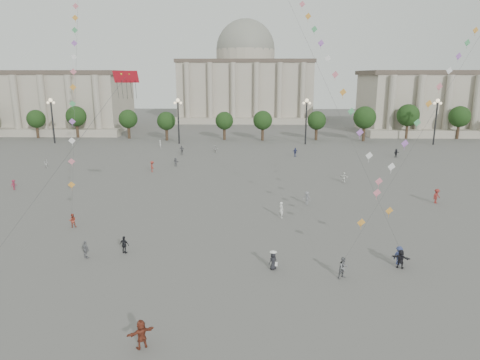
{
  "coord_description": "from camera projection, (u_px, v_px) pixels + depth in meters",
  "views": [
    {
      "loc": [
        2.03,
        -30.64,
        15.86
      ],
      "look_at": [
        0.97,
        12.0,
        5.39
      ],
      "focal_mm": 32.0,
      "sensor_mm": 36.0,
      "label": 1
    }
  ],
  "objects": [
    {
      "name": "person_crowd_13",
      "position": [
        281.0,
        210.0,
        48.69
      ],
      "size": [
        0.72,
        0.82,
        1.89
      ],
      "primitive_type": "imported",
      "rotation": [
        0.0,
        0.0,
        2.06
      ],
      "color": "white",
      "rests_on": "ground"
    },
    {
      "name": "lamp_post_far_east",
      "position": [
        437.0,
        113.0,
        98.7
      ],
      "size": [
        2.0,
        0.9,
        10.65
      ],
      "color": "#262628",
      "rests_on": "ground"
    },
    {
      "name": "person_crowd_10",
      "position": [
        160.0,
        144.0,
        95.81
      ],
      "size": [
        0.71,
        0.77,
        1.77
      ],
      "primitive_type": "imported",
      "rotation": [
        0.0,
        0.0,
        2.16
      ],
      "color": "silver",
      "rests_on": "ground"
    },
    {
      "name": "person_crowd_1",
      "position": [
        46.0,
        164.0,
        75.03
      ],
      "size": [
        0.95,
        0.87,
        1.57
      ],
      "primitive_type": "imported",
      "rotation": [
        0.0,
        0.0,
        2.7
      ],
      "color": "beige",
      "rests_on": "ground"
    },
    {
      "name": "lamp_post_far_west",
      "position": [
        52.0,
        112.0,
        100.88
      ],
      "size": [
        2.0,
        0.9,
        10.65
      ],
      "color": "#262628",
      "rests_on": "ground"
    },
    {
      "name": "tourist_1",
      "position": [
        124.0,
        245.0,
        38.98
      ],
      "size": [
        1.03,
        0.68,
        1.63
      ],
      "primitive_type": "imported",
      "rotation": [
        0.0,
        0.0,
        2.82
      ],
      "color": "black",
      "rests_on": "ground"
    },
    {
      "name": "lamp_post_mid_east",
      "position": [
        306.0,
        113.0,
        99.43
      ],
      "size": [
        2.0,
        0.9,
        10.65
      ],
      "color": "#262628",
      "rests_on": "ground"
    },
    {
      "name": "tourist_3",
      "position": [
        86.0,
        250.0,
        37.93
      ],
      "size": [
        1.01,
        0.86,
        1.62
      ],
      "primitive_type": "imported",
      "rotation": [
        0.0,
        0.0,
        2.55
      ],
      "color": "slate",
      "rests_on": "ground"
    },
    {
      "name": "person_crowd_3",
      "position": [
        401.0,
        259.0,
        35.97
      ],
      "size": [
        1.59,
        1.08,
        1.64
      ],
      "primitive_type": "imported",
      "rotation": [
        0.0,
        0.0,
        2.71
      ],
      "color": "black",
      "rests_on": "ground"
    },
    {
      "name": "hall_central",
      "position": [
        245.0,
        80.0,
        155.65
      ],
      "size": [
        48.3,
        34.3,
        35.5
      ],
      "color": "#A9A08D",
      "rests_on": "ground"
    },
    {
      "name": "person_crowd_6",
      "position": [
        307.0,
        198.0,
        53.78
      ],
      "size": [
        1.25,
        1.11,
        1.68
      ],
      "primitive_type": "imported",
      "rotation": [
        0.0,
        0.0,
        5.72
      ],
      "color": "slate",
      "rests_on": "ground"
    },
    {
      "name": "kite_train_east",
      "position": [
        475.0,
        36.0,
        49.77
      ],
      "size": [
        34.63,
        39.13,
        63.78
      ],
      "color": "#3F3F3F",
      "rests_on": "ground"
    },
    {
      "name": "person_crowd_4",
      "position": [
        215.0,
        149.0,
        90.02
      ],
      "size": [
        1.5,
        0.96,
        1.55
      ],
      "primitive_type": "imported",
      "rotation": [
        0.0,
        0.0,
        3.53
      ],
      "color": "#AFAFAB",
      "rests_on": "ground"
    },
    {
      "name": "person_crowd_9",
      "position": [
        396.0,
        153.0,
        84.89
      ],
      "size": [
        1.53,
        1.33,
        1.67
      ],
      "primitive_type": "imported",
      "rotation": [
        0.0,
        0.0,
        0.65
      ],
      "color": "black",
      "rests_on": "ground"
    },
    {
      "name": "ground",
      "position": [
        224.0,
        283.0,
        33.58
      ],
      "size": [
        360.0,
        360.0,
        0.0
      ],
      "primitive_type": "plane",
      "color": "#4F4D4A",
      "rests_on": "ground"
    },
    {
      "name": "kite_flyer_0",
      "position": [
        72.0,
        220.0,
        45.69
      ],
      "size": [
        0.9,
        0.81,
        1.53
      ],
      "primitive_type": "imported",
      "rotation": [
        0.0,
        0.0,
        3.51
      ],
      "color": "#A13C2B",
      "rests_on": "ground"
    },
    {
      "name": "kite_train_west",
      "position": [
        77.0,
        1.0,
        58.47
      ],
      "size": [
        9.91,
        35.76,
        58.01
      ],
      "color": "#3F3F3F",
      "rests_on": "ground"
    },
    {
      "name": "tree_row",
      "position": [
        243.0,
        118.0,
        108.02
      ],
      "size": [
        137.12,
        5.12,
        8.0
      ],
      "color": "#34261A",
      "rests_on": "ground"
    },
    {
      "name": "person_crowd_16",
      "position": [
        182.0,
        150.0,
        87.57
      ],
      "size": [
        1.13,
        0.53,
        1.89
      ],
      "primitive_type": "imported",
      "rotation": [
        0.0,
        0.0,
        0.06
      ],
      "color": "#58575C",
      "rests_on": "ground"
    },
    {
      "name": "person_crowd_17",
      "position": [
        152.0,
        166.0,
        71.89
      ],
      "size": [
        1.16,
        1.4,
        1.88
      ],
      "primitive_type": "imported",
      "rotation": [
        0.0,
        0.0,
        2.02
      ],
      "color": "#9D352B",
      "rests_on": "ground"
    },
    {
      "name": "person_crowd_2",
      "position": [
        14.0,
        185.0,
        60.71
      ],
      "size": [
        0.86,
        1.09,
        1.48
      ],
      "primitive_type": "imported",
      "rotation": [
        0.0,
        0.0,
        1.2
      ],
      "color": "maroon",
      "rests_on": "ground"
    },
    {
      "name": "lamp_post_mid_west",
      "position": [
        178.0,
        113.0,
        100.15
      ],
      "size": [
        2.0,
        0.9,
        10.65
      ],
      "color": "#262628",
      "rests_on": "ground"
    },
    {
      "name": "person_crowd_12",
      "position": [
        176.0,
        162.0,
        76.5
      ],
      "size": [
        1.35,
        1.34,
        1.56
      ],
      "primitive_type": "imported",
      "rotation": [
        0.0,
        0.0,
        2.36
      ],
      "color": "slate",
      "rests_on": "ground"
    },
    {
      "name": "person_crowd_7",
      "position": [
        344.0,
        177.0,
        64.88
      ],
      "size": [
        1.52,
        1.23,
        1.63
      ],
      "primitive_type": "imported",
      "rotation": [
        0.0,
        0.0,
        2.56
      ],
      "color": "white",
      "rests_on": "ground"
    },
    {
      "name": "tourist_2",
      "position": [
        141.0,
        334.0,
        25.37
      ],
      "size": [
        1.7,
        1.38,
        1.82
      ],
      "primitive_type": "imported",
      "rotation": [
        0.0,
        0.0,
        3.73
      ],
      "color": "brown",
      "rests_on": "ground"
    },
    {
      "name": "person_crowd_0",
      "position": [
        295.0,
        152.0,
        85.48
      ],
      "size": [
        1.13,
        0.66,
        1.8
      ],
      "primitive_type": "imported",
      "rotation": [
        0.0,
        0.0,
        0.22
      ],
      "color": "navy",
      "rests_on": "ground"
    },
    {
      "name": "kite_flyer_2",
      "position": [
        343.0,
        268.0,
        34.18
      ],
      "size": [
        1.07,
        0.99,
        1.77
      ],
      "primitive_type": "imported",
      "rotation": [
        0.0,
        0.0,
        0.48
      ],
      "color": "slate",
      "rests_on": "ground"
    },
    {
      "name": "kite_flyer_1",
      "position": [
        399.0,
        255.0,
        36.67
      ],
      "size": [
        1.21,
        0.92,
        1.65
      ],
      "primitive_type": "imported",
      "rotation": [
        0.0,
        0.0,
        0.33
      ],
      "color": "navy",
      "rests_on": "ground"
    },
    {
      "name": "hat_person",
      "position": [
        273.0,
        260.0,
        35.72
      ],
      "size": [
        0.88,
        0.81,
        1.69
      ],
      "color": "black",
      "rests_on": "ground"
    },
    {
      "name": "person_crowd_8",
      "position": [
        437.0,
        196.0,
        54.22
      ],
      "size": [
        1.41,
        1.26,
        1.9
      ],
      "primitive_type": "imported",
      "rotation": [
        0.0,
        0.0,
        0.58
      ],
      "color": "maroon",
      "rests_on": "ground"
    },
    {
      "name": "dragon_kite",
      "position": [
        125.0,
        87.0,
        37.2
      ],
      "size": [
        4.55,
        8.9,
        23.25
      ],
      "color": "red",
      "rests_on": "ground"
    }
  ]
}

